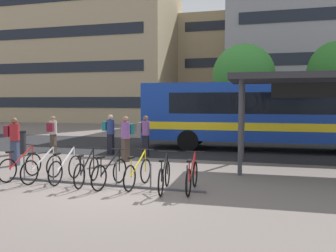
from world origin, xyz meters
TOP-DOWN VIEW (x-y plane):
  - ground at (0.00, 0.00)m, footprint 200.00×200.00m
  - bus_lane_asphalt at (0.00, 9.04)m, footprint 80.00×7.20m
  - city_bus at (4.17, 9.03)m, footprint 12.11×2.99m
  - bike_rack at (-0.49, 0.61)m, footprint 6.00×0.21m
  - parked_bicycle_red_0 at (-3.16, 0.73)m, footprint 0.52×1.72m
  - parked_bicycle_white_1 at (-2.36, 0.66)m, footprint 0.52×1.72m
  - parked_bicycle_white_2 at (-1.65, 0.75)m, footprint 0.52×1.72m
  - parked_bicycle_black_3 at (-0.88, 0.61)m, footprint 0.52×1.72m
  - parked_bicycle_black_4 at (-0.16, 0.54)m, footprint 0.52×1.71m
  - parked_bicycle_yellow_5 at (0.61, 0.70)m, footprint 0.52×1.72m
  - parked_bicycle_black_6 at (1.41, 0.48)m, footprint 0.52×1.72m
  - parked_bicycle_red_7 at (2.12, 0.62)m, footprint 0.52×1.72m
  - transit_shelter at (5.69, 4.37)m, footprint 5.89×3.67m
  - commuter_teal_pack_0 at (-1.19, 4.35)m, footprint 0.50×0.60m
  - commuter_maroon_pack_1 at (-5.45, 5.95)m, footprint 0.37×0.55m
  - commuter_maroon_pack_2 at (-4.86, 2.57)m, footprint 0.54×0.37m
  - commuter_grey_pack_3 at (-0.93, 5.82)m, footprint 0.54×0.37m
  - commuter_teal_pack_4 at (-2.59, 5.94)m, footprint 0.55×0.37m
  - trash_bin at (-6.49, 5.00)m, footprint 0.55×0.55m
  - street_tree_1 at (2.52, 18.72)m, footprint 4.61×4.61m
  - building_left_wing at (-17.79, 29.75)m, footprint 23.76×10.57m
  - building_right_wing at (10.90, 32.10)m, footprint 20.93×13.59m
  - building_centre_block at (2.10, 39.59)m, footprint 16.23×13.27m

SIDE VIEW (x-z plane):
  - ground at x=0.00m, z-range 0.00..0.00m
  - bus_lane_asphalt at x=0.00m, z-range 0.00..0.01m
  - bike_rack at x=-0.49m, z-range -0.26..0.44m
  - parked_bicycle_red_0 at x=-3.16m, z-range -0.11..0.88m
  - parked_bicycle_white_1 at x=-2.36m, z-range -0.11..0.88m
  - parked_bicycle_white_2 at x=-1.65m, z-range -0.11..0.88m
  - parked_bicycle_black_3 at x=-0.88m, z-range -0.11..0.88m
  - parked_bicycle_black_4 at x=-0.16m, z-range -0.11..0.88m
  - parked_bicycle_yellow_5 at x=0.61m, z-range -0.11..0.88m
  - parked_bicycle_black_6 at x=1.41m, z-range -0.11..0.88m
  - parked_bicycle_red_7 at x=2.12m, z-range -0.11..0.88m
  - trash_bin at x=-6.49m, z-range 0.00..1.03m
  - commuter_maroon_pack_1 at x=-5.45m, z-range 0.12..1.78m
  - commuter_grey_pack_3 at x=-0.93m, z-range 0.14..1.87m
  - commuter_teal_pack_4 at x=-2.59m, z-range 0.14..1.89m
  - commuter_maroon_pack_2 at x=-4.86m, z-range 0.14..1.89m
  - commuter_teal_pack_0 at x=-1.19m, z-range 0.14..1.91m
  - city_bus at x=4.17m, z-range 0.18..3.38m
  - transit_shelter at x=5.69m, z-range 1.42..4.64m
  - street_tree_1 at x=2.52m, z-range 1.01..7.58m
  - building_centre_block at x=2.10m, z-range 0.00..12.75m
  - building_left_wing at x=-17.79m, z-range 0.00..18.22m
  - building_right_wing at x=10.90m, z-range 0.00..19.11m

